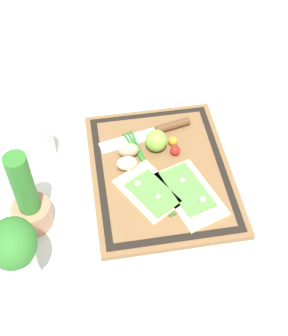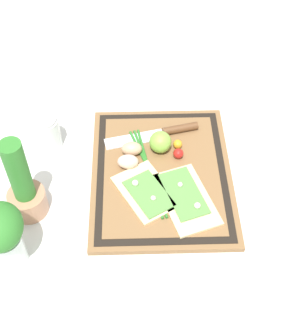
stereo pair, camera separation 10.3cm
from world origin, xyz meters
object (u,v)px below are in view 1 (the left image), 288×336
object	(u,v)px
pizza_slice_near	(190,193)
egg_pink	(127,163)
lime	(156,141)
herb_pot	(28,202)
egg_brown	(129,150)
sauce_jar	(39,144)
knife	(160,130)
pizza_slice_far	(150,191)
herb_glass	(15,250)
cherry_tomato_yellow	(173,141)
cherry_tomato_red	(175,150)

from	to	relation	value
pizza_slice_near	egg_pink	size ratio (longest dim) A/B	4.03
lime	herb_pot	size ratio (longest dim) A/B	0.25
egg_brown	herb_pot	xyz separation A→B (m)	(-0.16, 0.26, 0.05)
pizza_slice_near	lime	bearing A→B (deg)	18.81
sauce_jar	herb_pot	bearing A→B (deg)	173.84
pizza_slice_near	egg_brown	bearing A→B (deg)	40.63
knife	herb_pot	bearing A→B (deg)	123.32
lime	herb_pot	distance (m)	0.38
pizza_slice_far	herb_glass	xyz separation A→B (m)	(-0.17, 0.31, 0.09)
pizza_slice_far	knife	xyz separation A→B (m)	(0.20, -0.06, 0.00)
lime	cherry_tomato_yellow	size ratio (longest dim) A/B	2.39
pizza_slice_far	lime	distance (m)	0.15
lime	sauce_jar	bearing A→B (deg)	82.71
sauce_jar	cherry_tomato_yellow	bearing A→B (deg)	-95.18
cherry_tomato_yellow	pizza_slice_near	bearing A→B (deg)	-177.46
sauce_jar	lime	bearing A→B (deg)	-97.29
pizza_slice_near	lime	distance (m)	0.18
egg_pink	cherry_tomato_red	size ratio (longest dim) A/B	2.00
cherry_tomato_yellow	sauce_jar	xyz separation A→B (m)	(0.03, 0.36, 0.02)
knife	cherry_tomato_yellow	distance (m)	0.06
pizza_slice_far	sauce_jar	xyz separation A→B (m)	(0.19, 0.27, 0.02)
lime	cherry_tomato_yellow	bearing A→B (deg)	-81.83
pizza_slice_far	herb_glass	size ratio (longest dim) A/B	1.09
lime	pizza_slice_near	bearing A→B (deg)	-161.19
pizza_slice_far	herb_pot	size ratio (longest dim) A/B	0.84
egg_brown	herb_pot	size ratio (longest dim) A/B	0.23
pizza_slice_near	pizza_slice_far	bearing A→B (deg)	77.81
herb_pot	sauce_jar	distance (m)	0.22
egg_brown	herb_pot	bearing A→B (deg)	122.32
pizza_slice_near	herb_glass	size ratio (longest dim) A/B	1.21
egg_brown	lime	xyz separation A→B (m)	(0.01, -0.08, 0.01)
knife	egg_pink	size ratio (longest dim) A/B	4.78
herb_glass	cherry_tomato_yellow	bearing A→B (deg)	-51.63
sauce_jar	egg_pink	bearing A→B (deg)	-113.46
sauce_jar	pizza_slice_near	bearing A→B (deg)	-119.48
lime	sauce_jar	distance (m)	0.31
lime	herb_glass	bearing A→B (deg)	131.41
knife	cherry_tomato_red	size ratio (longest dim) A/B	9.56
knife	pizza_slice_far	bearing A→B (deg)	162.79
egg_pink	lime	bearing A→B (deg)	-56.38
lime	pizza_slice_far	bearing A→B (deg)	164.67
egg_pink	lime	xyz separation A→B (m)	(0.06, -0.09, 0.01)
cherry_tomato_yellow	knife	bearing A→B (deg)	26.49
pizza_slice_near	sauce_jar	xyz separation A→B (m)	(0.21, 0.37, 0.02)
herb_glass	knife	bearing A→B (deg)	-45.50
egg_pink	lime	distance (m)	0.10
pizza_slice_near	sauce_jar	bearing A→B (deg)	60.52
egg_pink	herb_glass	world-z (taller)	herb_glass
herb_pot	cherry_tomato_red	bearing A→B (deg)	-68.89
egg_brown	cherry_tomato_red	size ratio (longest dim) A/B	2.00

